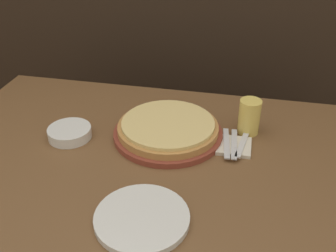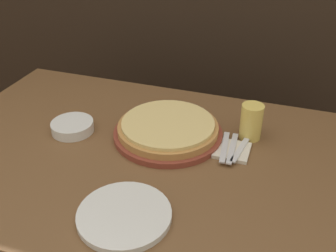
% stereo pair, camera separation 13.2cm
% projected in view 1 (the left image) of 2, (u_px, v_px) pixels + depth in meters
% --- Properties ---
extents(dining_table, '(1.42, 0.94, 0.77)m').
position_uv_depth(dining_table, '(148.00, 239.00, 1.45)').
color(dining_table, brown).
rests_on(dining_table, ground_plane).
extents(pizza_on_board, '(0.37, 0.37, 0.06)m').
position_uv_depth(pizza_on_board, '(168.00, 129.00, 1.33)').
color(pizza_on_board, brown).
rests_on(pizza_on_board, dining_table).
extents(beer_glass, '(0.07, 0.07, 0.12)m').
position_uv_depth(beer_glass, '(249.00, 115.00, 1.33)').
color(beer_glass, '#E5C65B').
rests_on(beer_glass, dining_table).
extents(dinner_plate, '(0.25, 0.25, 0.02)m').
position_uv_depth(dinner_plate, '(142.00, 218.00, 1.00)').
color(dinner_plate, silver).
rests_on(dinner_plate, dining_table).
extents(side_bowl, '(0.15, 0.15, 0.04)m').
position_uv_depth(side_bowl, '(70.00, 133.00, 1.32)').
color(side_bowl, silver).
rests_on(side_bowl, dining_table).
extents(napkin_stack, '(0.11, 0.11, 0.01)m').
position_uv_depth(napkin_stack, '(234.00, 146.00, 1.28)').
color(napkin_stack, beige).
rests_on(napkin_stack, dining_table).
extents(fork, '(0.04, 0.17, 0.00)m').
position_uv_depth(fork, '(226.00, 143.00, 1.28)').
color(fork, silver).
rests_on(fork, napkin_stack).
extents(dinner_knife, '(0.03, 0.17, 0.00)m').
position_uv_depth(dinner_knife, '(234.00, 144.00, 1.27)').
color(dinner_knife, silver).
rests_on(dinner_knife, napkin_stack).
extents(spoon, '(0.04, 0.15, 0.00)m').
position_uv_depth(spoon, '(242.00, 145.00, 1.27)').
color(spoon, silver).
rests_on(spoon, napkin_stack).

